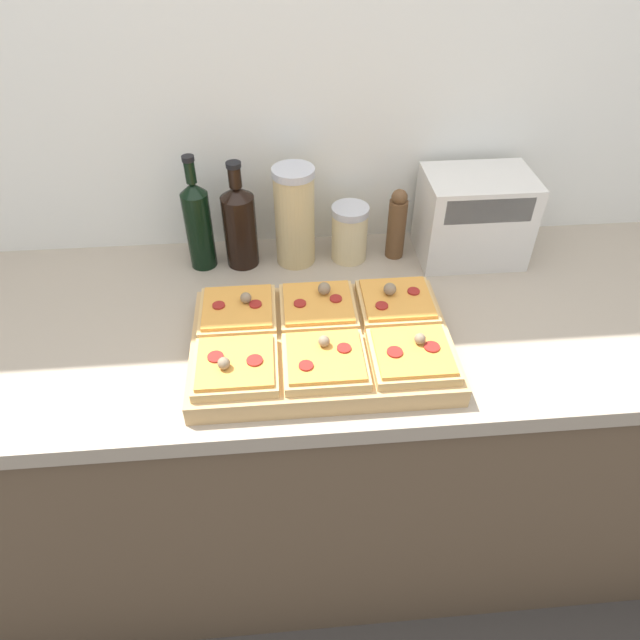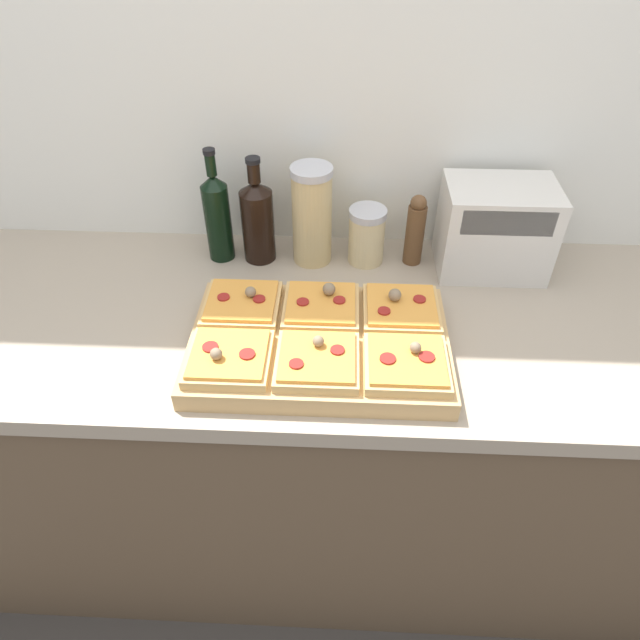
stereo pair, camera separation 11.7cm
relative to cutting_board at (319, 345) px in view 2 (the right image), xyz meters
The scene contains 16 objects.
ground_plane 0.96m from the cutting_board, 91.98° to the right, with size 12.00×12.00×0.00m, color #3D3833.
wall_back 0.57m from the cutting_board, 90.82° to the left, with size 6.00×0.06×2.50m.
kitchen_counter 0.49m from the cutting_board, 93.20° to the left, with size 2.63×0.67×0.91m.
cutting_board is the anchor object (origin of this frame).
pizza_slice_back_left 0.19m from the cutting_board, 154.26° to the left, with size 0.16×0.15×0.05m.
pizza_slice_back_center 0.09m from the cutting_board, 89.66° to the left, with size 0.16×0.15×0.06m.
pizza_slice_back_right 0.19m from the cutting_board, 25.77° to the left, with size 0.16×0.15×0.06m.
pizza_slice_front_left 0.19m from the cutting_board, 154.33° to the right, with size 0.16×0.15×0.05m.
pizza_slice_front_center 0.09m from the cutting_board, 89.99° to the right, with size 0.16×0.15×0.05m.
pizza_slice_front_right 0.19m from the cutting_board, 25.52° to the right, with size 0.16×0.15×0.05m.
olive_oil_bottle 0.45m from the cutting_board, 127.51° to the left, with size 0.06×0.06×0.29m.
wine_bottle 0.39m from the cutting_board, 115.86° to the left, with size 0.08×0.08×0.27m.
grain_jar_tall 0.36m from the cutting_board, 95.68° to the left, with size 0.10×0.10×0.25m.
grain_jar_short 0.36m from the cutting_board, 73.77° to the left, with size 0.09×0.09×0.14m.
pepper_mill 0.41m from the cutting_board, 57.75° to the left, with size 0.05×0.05×0.19m.
toaster_oven 0.53m from the cutting_board, 39.35° to the left, with size 0.28×0.18×0.22m.
Camera 2 is at (0.05, -0.66, 1.75)m, focal length 32.00 mm.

